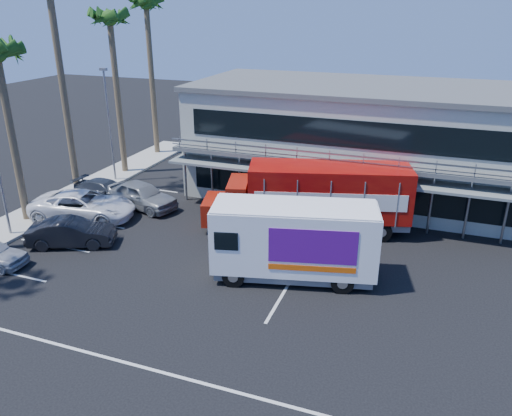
% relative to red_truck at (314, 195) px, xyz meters
% --- Properties ---
extents(ground, '(120.00, 120.00, 0.00)m').
position_rel_red_truck_xyz_m(ground, '(-1.57, -7.59, -2.13)').
color(ground, black).
rests_on(ground, ground).
extents(building, '(22.40, 12.00, 7.30)m').
position_rel_red_truck_xyz_m(building, '(1.43, 7.35, 1.53)').
color(building, '#9FA496').
rests_on(building, ground).
extents(curb_strip, '(3.00, 32.00, 0.16)m').
position_rel_red_truck_xyz_m(curb_strip, '(-16.57, -1.59, -2.05)').
color(curb_strip, '#A5A399').
rests_on(curb_strip, ground).
extents(palm_e, '(2.80, 2.80, 12.25)m').
position_rel_red_truck_xyz_m(palm_e, '(-16.27, 5.41, 8.44)').
color(palm_e, brown).
rests_on(palm_e, ground).
extents(palm_f, '(2.80, 2.80, 13.25)m').
position_rel_red_truck_xyz_m(palm_f, '(-16.67, 10.91, 9.34)').
color(palm_f, brown).
rests_on(palm_f, ground).
extents(light_pole_far, '(0.50, 0.25, 8.09)m').
position_rel_red_truck_xyz_m(light_pole_far, '(-15.77, 3.41, 2.37)').
color(light_pole_far, gray).
rests_on(light_pole_far, ground).
extents(red_truck, '(11.77, 5.59, 3.86)m').
position_rel_red_truck_xyz_m(red_truck, '(0.00, 0.00, 0.00)').
color(red_truck, maroon).
rests_on(red_truck, ground).
extents(white_van, '(7.91, 4.27, 3.67)m').
position_rel_red_truck_xyz_m(white_van, '(0.42, -5.59, -0.18)').
color(white_van, white).
rests_on(white_van, ground).
extents(parked_car_b, '(4.79, 3.23, 1.49)m').
position_rel_red_truck_xyz_m(parked_car_b, '(-11.68, -6.39, -1.38)').
color(parked_car_b, black).
rests_on(parked_car_b, ground).
extents(parked_car_c, '(6.61, 4.05, 1.71)m').
position_rel_red_truck_xyz_m(parked_car_c, '(-13.39, -3.19, -1.27)').
color(parked_car_c, white).
rests_on(parked_car_c, ground).
extents(parked_car_d, '(4.62, 2.00, 1.32)m').
position_rel_red_truck_xyz_m(parked_car_d, '(-14.07, 0.01, -1.47)').
color(parked_car_d, '#272C35').
rests_on(parked_car_d, ground).
extents(parked_car_e, '(5.30, 3.13, 1.69)m').
position_rel_red_truck_xyz_m(parked_car_e, '(-11.07, -0.39, -1.28)').
color(parked_car_e, gray).
rests_on(parked_car_e, ground).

